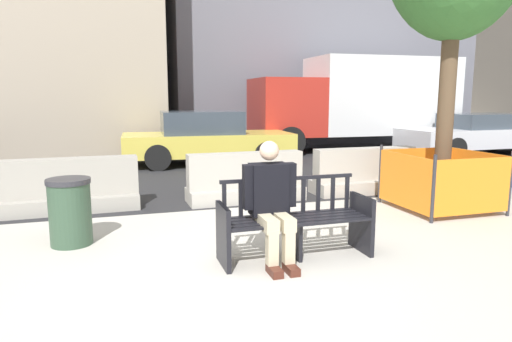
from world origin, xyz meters
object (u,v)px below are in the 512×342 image
object	(u,v)px
delivery_truck	(360,100)
car_taxi_near	(206,138)
trash_bin	(70,212)
jersey_barrier_left	(72,190)
car_sedan_mid	(477,134)
jersey_barrier_right	(364,174)
jersey_barrier_centre	(246,181)
construction_fence	(441,179)
street_bench	(295,223)
seated_person	(271,200)

from	to	relation	value
delivery_truck	car_taxi_near	bearing A→B (deg)	-162.67
car_taxi_near	trash_bin	bearing A→B (deg)	-114.75
jersey_barrier_left	car_sedan_mid	xyz separation A→B (m)	(11.39, 3.96, 0.30)
car_taxi_near	car_sedan_mid	bearing A→B (deg)	-3.20
jersey_barrier_right	car_sedan_mid	world-z (taller)	car_sedan_mid
jersey_barrier_centre	jersey_barrier_right	world-z (taller)	same
jersey_barrier_left	trash_bin	distance (m)	1.78
car_taxi_near	delivery_truck	size ratio (longest dim) A/B	0.65
car_sedan_mid	trash_bin	world-z (taller)	car_sedan_mid
jersey_barrier_left	delivery_truck	distance (m)	10.59
car_sedan_mid	trash_bin	bearing A→B (deg)	-153.04
delivery_truck	jersey_barrier_centre	bearing A→B (deg)	-132.39
trash_bin	construction_fence	bearing A→B (deg)	2.05
jersey_barrier_left	car_sedan_mid	world-z (taller)	car_sedan_mid
street_bench	seated_person	bearing A→B (deg)	-169.12
street_bench	delivery_truck	xyz separation A→B (m)	(5.96, 9.14, 1.29)
street_bench	jersey_barrier_right	size ratio (longest dim) A/B	0.84
car_sedan_mid	delivery_truck	size ratio (longest dim) A/B	0.70
construction_fence	car_taxi_near	bearing A→B (deg)	113.75
seated_person	jersey_barrier_left	distance (m)	3.81
seated_person	jersey_barrier_left	world-z (taller)	seated_person
jersey_barrier_right	delivery_truck	world-z (taller)	delivery_truck
jersey_barrier_centre	construction_fence	bearing A→B (deg)	-27.33
car_taxi_near	car_sedan_mid	xyz separation A→B (m)	(8.41, -0.47, -0.04)
street_bench	jersey_barrier_right	xyz separation A→B (m)	(2.57, 2.91, -0.06)
jersey_barrier_centre	seated_person	bearing A→B (deg)	-100.34
jersey_barrier_right	construction_fence	bearing A→B (deg)	-71.47
jersey_barrier_right	trash_bin	size ratio (longest dim) A/B	2.47
seated_person	construction_fence	distance (m)	3.68
jersey_barrier_centre	jersey_barrier_left	distance (m)	2.79
trash_bin	jersey_barrier_centre	bearing A→B (deg)	31.89
jersey_barrier_right	construction_fence	world-z (taller)	construction_fence
car_sedan_mid	trash_bin	size ratio (longest dim) A/B	5.91
trash_bin	street_bench	bearing A→B (deg)	-26.55
jersey_barrier_centre	delivery_truck	xyz separation A→B (m)	(5.72, 6.27, 1.35)
jersey_barrier_right	delivery_truck	distance (m)	7.22
seated_person	car_taxi_near	bearing A→B (deg)	84.46
street_bench	delivery_truck	distance (m)	10.99
jersey_barrier_right	trash_bin	xyz separation A→B (m)	(-5.00, -1.69, 0.07)
trash_bin	car_sedan_mid	bearing A→B (deg)	26.96
seated_person	delivery_truck	bearing A→B (deg)	55.78
jersey_barrier_left	construction_fence	bearing A→B (deg)	-15.67
seated_person	jersey_barrier_right	size ratio (longest dim) A/B	0.65
car_sedan_mid	jersey_barrier_right	bearing A→B (deg)	-147.23
jersey_barrier_right	trash_bin	distance (m)	5.28
jersey_barrier_left	construction_fence	distance (m)	5.84
seated_person	delivery_truck	distance (m)	11.17
jersey_barrier_centre	trash_bin	world-z (taller)	jersey_barrier_centre
seated_person	car_sedan_mid	world-z (taller)	seated_person
car_taxi_near	delivery_truck	world-z (taller)	delivery_truck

